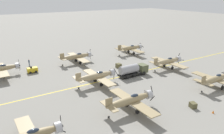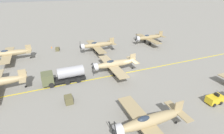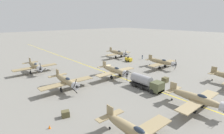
{
  "view_description": "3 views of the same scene",
  "coord_description": "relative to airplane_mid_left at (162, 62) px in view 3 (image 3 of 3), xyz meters",
  "views": [
    {
      "loc": [
        41.66,
        -18.29,
        19.65
      ],
      "look_at": [
        -0.43,
        8.56,
        2.81
      ],
      "focal_mm": 35.0,
      "sensor_mm": 36.0,
      "label": 1
    },
    {
      "loc": [
        -29.58,
        16.62,
        17.01
      ],
      "look_at": [
        -2.34,
        5.34,
        3.16
      ],
      "focal_mm": 28.0,
      "sensor_mm": 36.0,
      "label": 2
    },
    {
      "loc": [
        30.35,
        36.54,
        15.03
      ],
      "look_at": [
        2.61,
        4.09,
        3.29
      ],
      "focal_mm": 28.0,
      "sensor_mm": 36.0,
      "label": 3
    }
  ],
  "objects": [
    {
      "name": "airplane_mid_right",
      "position": [
        30.78,
        -3.39,
        -0.0
      ],
      "size": [
        12.0,
        9.98,
        3.69
      ],
      "rotation": [
        0.0,
        0.0,
        0.08
      ],
      "color": "#99855C",
      "rests_on": "ground"
    },
    {
      "name": "ground_plane",
      "position": [
        16.14,
        -6.26,
        -2.01
      ],
      "size": [
        400.0,
        400.0,
        0.0
      ],
      "primitive_type": "plane",
      "color": "gray"
    },
    {
      "name": "airplane_far_right",
      "position": [
        32.78,
        18.33,
        -0.0
      ],
      "size": [
        12.0,
        9.98,
        3.65
      ],
      "rotation": [
        0.0,
        0.0,
        0.22
      ],
      "color": "#9E8960",
      "rests_on": "ground"
    },
    {
      "name": "supply_crate_by_tanker",
      "position": [
        10.22,
        7.99,
        -1.41
      ],
      "size": [
        1.46,
        1.23,
        1.21
      ],
      "primitive_type": "cube",
      "rotation": [
        0.0,
        0.0,
        0.01
      ],
      "color": "brown",
      "rests_on": "ground"
    },
    {
      "name": "taxiway_stripe",
      "position": [
        16.14,
        -6.26,
        -2.01
      ],
      "size": [
        0.3,
        160.0,
        0.01
      ],
      "primitive_type": "cube",
      "color": "yellow",
      "rests_on": "ground"
    },
    {
      "name": "airplane_mid_center",
      "position": [
        17.26,
        -2.74,
        -0.0
      ],
      "size": [
        12.0,
        9.98,
        3.65
      ],
      "rotation": [
        0.0,
        0.0,
        0.06
      ],
      "color": "tan",
      "rests_on": "ground"
    },
    {
      "name": "airplane_near_right",
      "position": [
        31.87,
        -20.96,
        0.0
      ],
      "size": [
        12.0,
        9.98,
        3.8
      ],
      "rotation": [
        0.0,
        0.0,
        0.3
      ],
      "color": "#927E55",
      "rests_on": "ground"
    },
    {
      "name": "supply_crate_mid_lane",
      "position": [
        36.05,
        6.7,
        -1.51
      ],
      "size": [
        1.46,
        1.32,
        1.01
      ],
      "primitive_type": "cube",
      "rotation": [
        0.0,
        0.0,
        -0.3
      ],
      "color": "brown",
      "rests_on": "ground"
    },
    {
      "name": "airplane_mid_left",
      "position": [
        0.0,
        0.0,
        0.0
      ],
      "size": [
        12.0,
        9.98,
        3.65
      ],
      "rotation": [
        0.0,
        0.0,
        0.1
      ],
      "color": "#9D885F",
      "rests_on": "ground"
    },
    {
      "name": "fuel_tanker",
      "position": [
        17.21,
        7.66,
        -0.5
      ],
      "size": [
        2.67,
        8.0,
        2.98
      ],
      "color": "black",
      "rests_on": "ground"
    },
    {
      "name": "traffic_cone",
      "position": [
        39.2,
        8.08,
        -1.74
      ],
      "size": [
        0.36,
        0.36,
        0.55
      ],
      "primitive_type": "cone",
      "color": "orange",
      "rests_on": "ground"
    },
    {
      "name": "tow_tractor",
      "position": [
        1.33,
        -13.21,
        -1.22
      ],
      "size": [
        1.57,
        2.6,
        1.79
      ],
      "color": "gold",
      "rests_on": "ground"
    },
    {
      "name": "airplane_far_center",
      "position": [
        17.9,
        19.05,
        0.0
      ],
      "size": [
        12.0,
        9.98,
        3.73
      ],
      "rotation": [
        0.0,
        0.0,
        0.01
      ],
      "color": "tan",
      "rests_on": "ground"
    },
    {
      "name": "airplane_near_left",
      "position": [
        -0.12,
        -20.57,
        0.0
      ],
      "size": [
        12.0,
        9.98,
        3.73
      ],
      "rotation": [
        0.0,
        0.0,
        0.1
      ],
      "color": "tan",
      "rests_on": "ground"
    },
    {
      "name": "ground_crew_walking",
      "position": [
        -5.56,
        -12.48,
        -1.05
      ],
      "size": [
        0.38,
        0.38,
        1.76
      ],
      "color": "#334256",
      "rests_on": "ground"
    }
  ]
}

